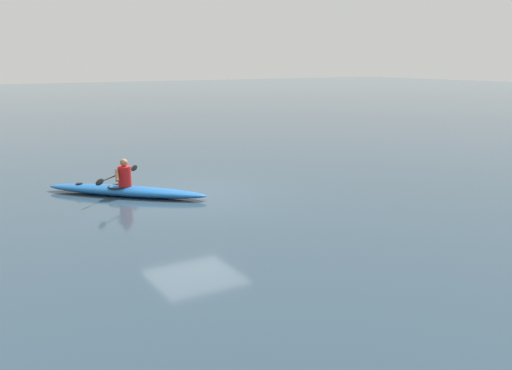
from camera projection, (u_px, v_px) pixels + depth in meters
name	position (u px, v px, depth m)	size (l,w,h in m)	color
ground_plane	(193.00, 194.00, 15.32)	(160.00, 160.00, 0.00)	#283D4C
kayak	(125.00, 191.00, 15.09)	(3.84, 3.89, 0.27)	#1959A5
kayaker	(124.00, 175.00, 14.99)	(1.70, 1.67, 0.77)	red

